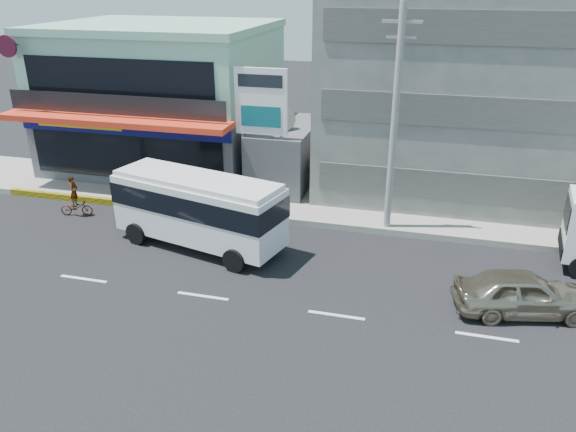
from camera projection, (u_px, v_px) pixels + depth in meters
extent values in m
plane|color=black|center=(203.00, 296.00, 20.72)|extent=(120.00, 120.00, 0.00)
cube|color=gray|center=(370.00, 210.00, 27.92)|extent=(70.00, 5.00, 0.30)
cube|color=#444348|center=(168.00, 133.00, 34.21)|extent=(12.00, 10.00, 4.00)
cube|color=#8CC6AB|center=(162.00, 66.00, 32.62)|extent=(12.00, 10.00, 4.00)
cube|color=red|center=(113.00, 121.00, 28.21)|extent=(12.40, 1.80, 0.30)
cube|color=#0D0F5F|center=(122.00, 128.00, 29.09)|extent=(12.00, 0.12, 0.80)
cube|color=black|center=(126.00, 155.00, 29.72)|extent=(11.00, 0.06, 2.60)
cube|color=gray|center=(488.00, 57.00, 28.92)|extent=(16.00, 12.00, 14.00)
cube|color=#444348|center=(286.00, 157.00, 30.67)|extent=(3.00, 6.00, 3.50)
cylinder|color=slate|center=(281.00, 128.00, 29.06)|extent=(1.50, 1.50, 0.15)
cylinder|color=gray|center=(243.00, 142.00, 27.94)|extent=(0.16, 0.16, 6.50)
cylinder|color=gray|center=(281.00, 145.00, 27.47)|extent=(0.16, 0.16, 6.50)
cube|color=white|center=(261.00, 102.00, 26.89)|extent=(2.60, 0.18, 3.20)
cylinder|color=#999993|center=(394.00, 125.00, 23.90)|extent=(0.30, 0.30, 10.00)
cube|color=#999993|center=(402.00, 22.00, 22.23)|extent=(1.60, 0.12, 0.12)
cube|color=#999993|center=(401.00, 37.00, 22.47)|extent=(1.20, 0.10, 0.10)
cube|color=silver|center=(198.00, 209.00, 23.88)|extent=(7.89, 4.16, 2.48)
cube|color=black|center=(198.00, 199.00, 23.68)|extent=(7.95, 4.22, 0.91)
cube|color=silver|center=(196.00, 180.00, 23.34)|extent=(7.62, 3.90, 0.22)
cylinder|color=black|center=(136.00, 233.00, 24.57)|extent=(1.01, 0.53, 0.97)
cylinder|color=black|center=(172.00, 215.00, 26.47)|extent=(1.01, 0.53, 0.97)
cylinder|color=black|center=(234.00, 260.00, 22.27)|extent=(1.01, 0.53, 0.97)
cylinder|color=black|center=(265.00, 238.00, 24.17)|extent=(1.01, 0.53, 0.97)
imported|color=tan|center=(523.00, 293.00, 19.41)|extent=(4.96, 2.86, 1.59)
imported|color=#4D130B|center=(77.00, 207.00, 27.49)|extent=(1.65, 0.90, 0.82)
imported|color=#66594C|center=(74.00, 191.00, 27.15)|extent=(0.48, 0.62, 1.51)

